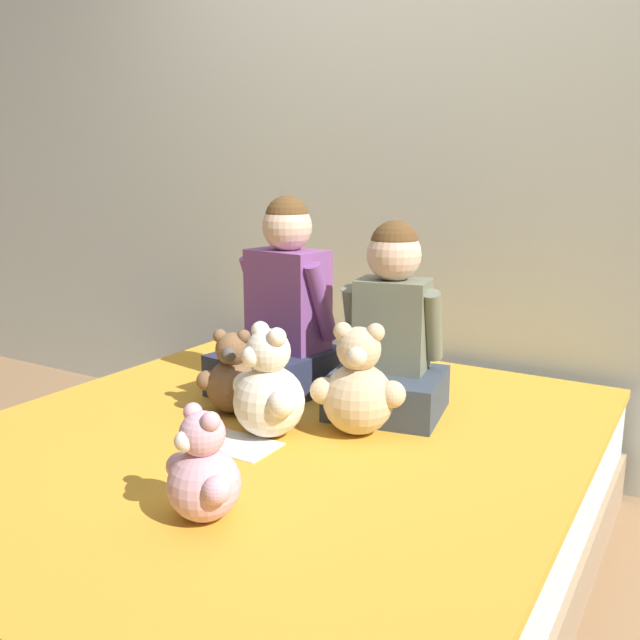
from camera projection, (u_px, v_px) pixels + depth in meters
ground_plane at (275, 563)px, 2.03m from camera, size 14.00×14.00×0.00m
wall_behind_bed at (422, 145)px, 2.64m from camera, size 8.00×0.06×2.50m
bed at (274, 500)px, 1.99m from camera, size 1.69×1.91×0.42m
child_on_left at (283, 316)px, 2.28m from camera, size 0.37×0.44×0.66m
child_on_right at (391, 335)px, 2.07m from camera, size 0.38×0.36×0.59m
teddy_bear_held_by_left_child at (233, 378)px, 2.08m from camera, size 0.21×0.17×0.26m
teddy_bear_held_by_right_child at (358, 388)px, 1.91m from camera, size 0.26×0.20×0.32m
teddy_bear_between_children at (268, 390)px, 1.89m from camera, size 0.25×0.20×0.32m
teddy_bear_at_foot_of_bed at (203, 473)px, 1.44m from camera, size 0.20×0.16×0.25m
sign_card at (238, 445)px, 1.85m from camera, size 0.21×0.15×0.00m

